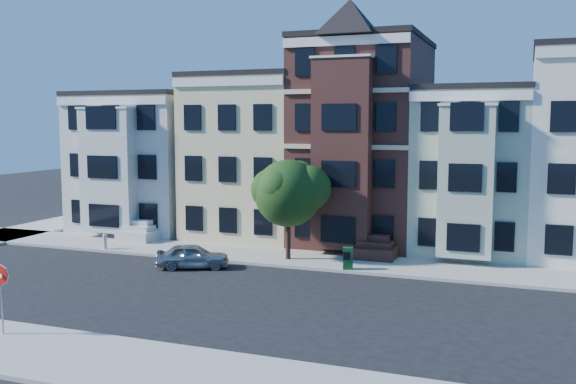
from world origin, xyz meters
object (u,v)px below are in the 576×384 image
at_px(parked_car, 193,256).
at_px(stop_sign, 2,295).
at_px(street_tree, 288,198).
at_px(fire_hydrant, 105,243).
at_px(newspaper_box, 348,258).

bearing_deg(parked_car, stop_sign, 151.58).
bearing_deg(street_tree, stop_sign, -108.30).
bearing_deg(fire_hydrant, street_tree, 6.43).
relative_size(street_tree, parked_car, 1.78).
relative_size(parked_car, stop_sign, 1.34).
relative_size(street_tree, stop_sign, 2.38).
bearing_deg(fire_hydrant, newspaper_box, 0.00).
bearing_deg(street_tree, fire_hydrant, -173.57).
height_order(street_tree, fire_hydrant, street_tree).
bearing_deg(newspaper_box, fire_hydrant, 164.02).
height_order(parked_car, newspaper_box, parked_car).
bearing_deg(stop_sign, newspaper_box, 82.19).
bearing_deg(fire_hydrant, stop_sign, -66.67).
height_order(newspaper_box, stop_sign, stop_sign).
distance_m(fire_hydrant, stop_sign, 14.74).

